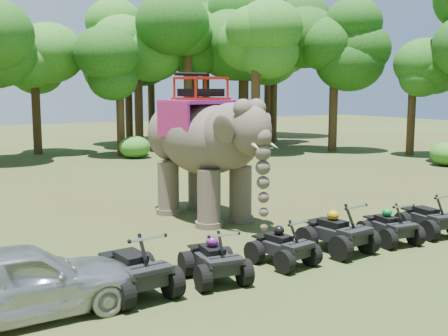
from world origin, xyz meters
The scene contains 24 objects.
ground centered at (0.00, 0.00, 0.00)m, with size 110.00×110.00×0.00m, color #47381E.
elephant centered at (0.43, 3.20, 2.32)m, with size 2.43×5.52×4.64m, color #4D4038, non-canonical shape.
parked_car centered at (-6.31, -2.17, 0.70)m, with size 1.66×4.14×1.41m, color #B9BBC1.
atv_0 centered at (-4.11, -2.10, 0.68)m, with size 1.33×1.82×1.35m, color black, non-canonical shape.
atv_1 centered at (-2.30, -2.21, 0.59)m, with size 1.17×1.60×1.19m, color black, non-canonical shape.
atv_2 centered at (-0.34, -2.07, 0.57)m, with size 1.12×1.54×1.14m, color black, non-canonical shape.
atv_3 centered at (1.49, -1.95, 0.66)m, with size 1.30×1.78×1.32m, color black, non-canonical shape.
atv_4 centered at (3.30, -2.04, 0.57)m, with size 1.13×1.55×1.15m, color black, non-canonical shape.
atv_5 centered at (4.94, -2.01, 0.61)m, with size 1.21×1.65×1.23m, color black, non-canonical shape.
tree_0 centered at (0.00, 24.16, 3.91)m, with size 5.48×5.48×7.82m, color #195114, non-canonical shape.
tree_1 centered at (4.25, 20.63, 3.34)m, with size 4.67×4.67×6.68m, color #195114, non-canonical shape.
tree_2 centered at (9.12, 20.93, 4.39)m, with size 6.15×6.15×8.78m, color #195114, non-canonical shape.
tree_3 centered at (11.29, 16.15, 4.39)m, with size 6.15×6.15×8.78m, color #195114, non-canonical shape.
tree_4 centered at (17.20, 15.71, 4.48)m, with size 6.27×6.27×8.95m, color #195114, non-canonical shape.
tree_5 centered at (19.98, 11.62, 3.28)m, with size 4.59×4.59×6.56m, color #195114, non-canonical shape.
tree_28 centered at (11.22, 24.03, 5.00)m, with size 7.00×7.00×9.99m, color #195114, non-canonical shape.
tree_29 centered at (10.22, 29.42, 4.18)m, with size 5.85×5.85×8.35m, color #195114, non-canonical shape.
tree_30 centered at (17.41, 22.66, 3.95)m, with size 5.53×5.53×7.90m, color #195114, non-canonical shape.
tree_32 centered at (19.83, 26.83, 5.34)m, with size 7.48×7.48×10.68m, color #195114, non-canonical shape.
tree_34 centered at (14.19, 22.09, 5.11)m, with size 7.15×7.15×10.22m, color #195114, non-canonical shape.
tree_36 centered at (14.31, 27.75, 4.67)m, with size 6.54×6.54×9.34m, color #195114, non-canonical shape.
tree_37 centered at (15.89, 24.43, 5.41)m, with size 7.58×7.58×10.82m, color #195114, non-canonical shape.
tree_38 centered at (7.03, 24.38, 4.83)m, with size 6.76×6.76×9.65m, color #195114, non-canonical shape.
tree_40 centered at (7.49, 27.41, 4.05)m, with size 5.67×5.67×8.11m, color #195114, non-canonical shape.
Camera 1 is at (-8.22, -12.41, 4.16)m, focal length 45.00 mm.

